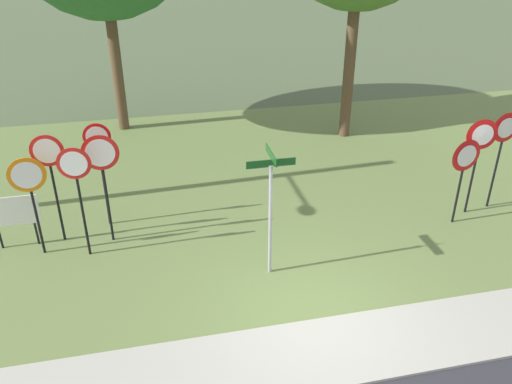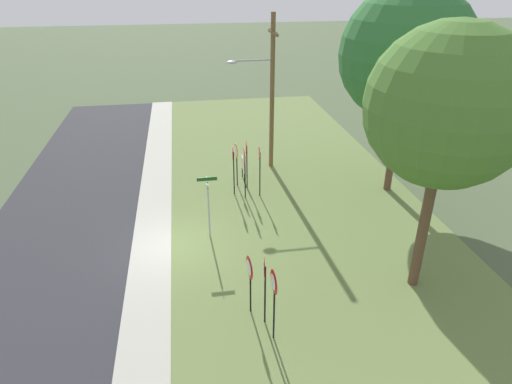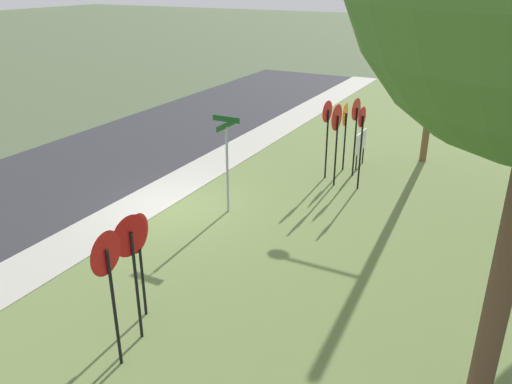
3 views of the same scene
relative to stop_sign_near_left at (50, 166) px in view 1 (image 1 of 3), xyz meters
The scene contains 13 objects.
ground_plane 6.45m from the stop_sign_near_left, 38.61° to the right, with size 160.00×160.00×0.00m, color #4C5B3D.
sidewalk_strip 6.95m from the stop_sign_near_left, 43.97° to the right, with size 44.00×1.60×0.06m, color #ADAA9E.
grass_median 5.61m from the stop_sign_near_left, 24.13° to the left, with size 44.00×12.00×0.04m, color olive.
stop_sign_near_left is the anchor object (origin of this frame).
stop_sign_near_right 0.96m from the stop_sign_near_left, 50.91° to the right, with size 0.69×0.11×2.56m.
stop_sign_far_left 0.64m from the stop_sign_near_left, 129.48° to the right, with size 0.76×0.13×2.31m.
stop_sign_far_center 1.12m from the stop_sign_near_left, 13.35° to the right, with size 0.80×0.10×2.59m.
stop_sign_far_right 1.12m from the stop_sign_near_left, 26.20° to the left, with size 0.62×0.10×2.59m.
yield_sign_near_left 9.79m from the stop_sign_near_left, ahead, with size 0.75×0.14×2.47m.
yield_sign_near_right 9.27m from the stop_sign_near_left, ahead, with size 0.77×0.13×2.16m.
yield_sign_far_left 10.50m from the stop_sign_near_left, ahead, with size 0.74×0.11×2.53m.
street_name_post 4.86m from the stop_sign_near_left, 27.15° to the right, with size 0.96×0.82×2.75m.
notice_board 1.41m from the stop_sign_near_left, behind, with size 1.10×0.05×1.25m.
Camera 1 is at (-2.72, -6.99, 6.61)m, focal length 36.52 mm.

